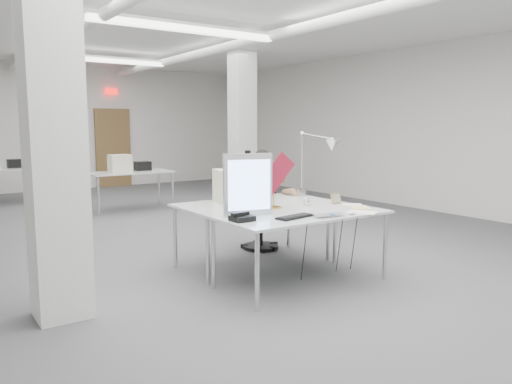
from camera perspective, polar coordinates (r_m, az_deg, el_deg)
room_shell at (r=7.35m, az=-7.74°, el=7.85°), size 10.04×14.04×3.24m
desk_main at (r=5.20m, az=5.32°, el=-2.55°), size 1.80×0.90×0.02m
desk_second at (r=5.90m, az=-0.28°, el=-1.29°), size 1.80×0.90×0.02m
bg_desk_a at (r=10.09m, az=-14.18°, el=2.20°), size 1.60×0.80×0.02m
bg_desk_b at (r=11.75m, az=-27.18°, el=2.33°), size 1.60×0.80×0.02m
office_chair at (r=6.70m, az=0.53°, el=-2.52°), size 0.62×0.62×0.95m
seated_person at (r=6.60m, az=0.79°, el=1.04°), size 0.63×0.68×0.82m
monitor at (r=4.98m, az=-0.94°, el=0.83°), size 0.50×0.18×0.63m
pennant at (r=5.11m, az=2.11°, el=1.72°), size 0.48×0.08×0.52m
keyboard at (r=4.92m, az=4.49°, el=-2.84°), size 0.44×0.21×0.02m
laptop at (r=4.98m, az=8.68°, el=-2.75°), size 0.34×0.24×0.03m
mouse at (r=5.16m, az=10.89°, el=-2.41°), size 0.09×0.07×0.03m
bankers_lamp at (r=5.44m, az=2.02°, el=-0.32°), size 0.29×0.20×0.30m
desk_phone at (r=4.75m, az=-1.60°, el=-3.03°), size 0.20×0.18×0.05m
picture_frame_left at (r=5.03m, az=-2.88°, el=-2.11°), size 0.14×0.06×0.11m
picture_frame_right at (r=5.86m, az=9.11°, el=-0.73°), size 0.16×0.06×0.12m
desk_clock at (r=5.70m, az=5.89°, el=-1.02°), size 0.10×0.04×0.10m
paper_stack_a at (r=5.32m, az=12.05°, el=-2.28°), size 0.32×0.35×0.01m
paper_stack_b at (r=5.62m, az=11.83°, el=-1.74°), size 0.30×0.32×0.01m
paper_stack_c at (r=5.80m, az=10.94°, el=-1.43°), size 0.27×0.25×0.01m
beige_monitor at (r=5.88m, az=-2.45°, el=0.70°), size 0.45×0.44×0.39m
architect_lamp at (r=6.16m, az=6.74°, el=2.99°), size 0.38×0.67×0.82m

